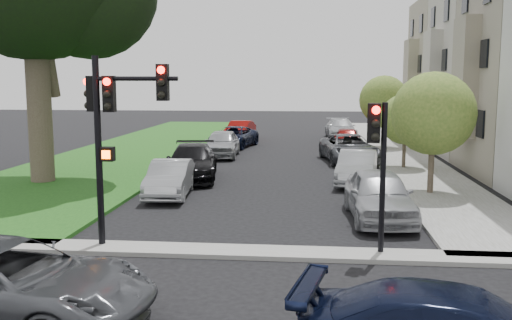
# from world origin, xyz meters

# --- Properties ---
(ground) EXTENTS (140.00, 140.00, 0.00)m
(ground) POSITION_xyz_m (0.00, 0.00, 0.00)
(ground) COLOR black
(ground) RESTS_ON ground
(grass_strip) EXTENTS (8.00, 44.00, 0.12)m
(grass_strip) POSITION_xyz_m (-9.00, 24.00, 0.06)
(grass_strip) COLOR #194514
(grass_strip) RESTS_ON ground
(sidewalk_right) EXTENTS (3.50, 44.00, 0.12)m
(sidewalk_right) POSITION_xyz_m (6.75, 24.00, 0.06)
(sidewalk_right) COLOR slate
(sidewalk_right) RESTS_ON ground
(sidewalk_cross) EXTENTS (60.00, 1.00, 0.12)m
(sidewalk_cross) POSITION_xyz_m (0.00, 2.00, 0.06)
(sidewalk_cross) COLOR slate
(sidewalk_cross) RESTS_ON ground
(house_c) EXTENTS (7.70, 7.55, 15.97)m
(house_c) POSITION_xyz_m (12.45, 23.00, 6.93)
(house_c) COLOR #A9A6A0
(house_c) RESTS_ON ground
(house_d) EXTENTS (7.70, 7.55, 15.97)m
(house_d) POSITION_xyz_m (12.45, 30.50, 6.93)
(house_d) COLOR #AEA988
(house_d) RESTS_ON ground
(small_tree_a) EXTENTS (3.14, 3.14, 4.71)m
(small_tree_a) POSITION_xyz_m (6.20, 10.13, 3.13)
(small_tree_a) COLOR #42382A
(small_tree_a) RESTS_ON ground
(small_tree_b) EXTENTS (2.49, 2.49, 3.73)m
(small_tree_b) POSITION_xyz_m (6.20, 16.60, 2.48)
(small_tree_b) COLOR #42382A
(small_tree_b) RESTS_ON ground
(small_tree_c) EXTENTS (3.13, 3.13, 4.69)m
(small_tree_c) POSITION_xyz_m (6.20, 25.23, 3.12)
(small_tree_c) COLOR #42382A
(small_tree_c) RESTS_ON ground
(traffic_signal_main) EXTENTS (2.43, 0.63, 5.00)m
(traffic_signal_main) POSITION_xyz_m (-3.41, 2.23, 3.45)
(traffic_signal_main) COLOR black
(traffic_signal_main) RESTS_ON ground
(traffic_signal_secondary) EXTENTS (0.51, 0.41, 3.85)m
(traffic_signal_secondary) POSITION_xyz_m (3.29, 2.19, 2.69)
(traffic_signal_secondary) COLOR black
(traffic_signal_secondary) RESTS_ON ground
(car_cross_near) EXTENTS (5.73, 3.08, 1.53)m
(car_cross_near) POSITION_xyz_m (-3.79, -2.60, 0.76)
(car_cross_near) COLOR #3F4247
(car_cross_near) RESTS_ON ground
(car_parked_0) EXTENTS (2.12, 4.76, 1.59)m
(car_parked_0) POSITION_xyz_m (3.80, 6.03, 0.80)
(car_parked_0) COLOR #999BA0
(car_parked_0) RESTS_ON ground
(car_parked_1) EXTENTS (2.11, 4.46, 1.41)m
(car_parked_1) POSITION_xyz_m (3.59, 12.28, 0.71)
(car_parked_1) COLOR #999BA0
(car_parked_1) RESTS_ON ground
(car_parked_2) EXTENTS (3.32, 5.73, 1.50)m
(car_parked_2) POSITION_xyz_m (3.65, 18.82, 0.75)
(car_parked_2) COLOR #3F4247
(car_parked_2) RESTS_ON ground
(car_parked_3) EXTENTS (1.79, 4.10, 1.38)m
(car_parked_3) POSITION_xyz_m (3.90, 24.63, 0.69)
(car_parked_3) COLOR maroon
(car_parked_3) RESTS_ON ground
(car_parked_4) EXTENTS (2.40, 5.26, 1.49)m
(car_parked_4) POSITION_xyz_m (3.80, 31.55, 0.75)
(car_parked_4) COLOR #999BA0
(car_parked_4) RESTS_ON ground
(car_parked_5) EXTENTS (1.77, 4.23, 1.36)m
(car_parked_5) POSITION_xyz_m (-3.67, 8.99, 0.68)
(car_parked_5) COLOR #999BA0
(car_parked_5) RESTS_ON ground
(car_parked_6) EXTENTS (2.88, 5.55, 1.54)m
(car_parked_6) POSITION_xyz_m (-3.64, 12.79, 0.77)
(car_parked_6) COLOR black
(car_parked_6) RESTS_ON ground
(car_parked_7) EXTENTS (2.06, 4.66, 1.56)m
(car_parked_7) POSITION_xyz_m (-3.49, 20.34, 0.78)
(car_parked_7) COLOR #999BA0
(car_parked_7) RESTS_ON ground
(car_parked_8) EXTENTS (3.14, 5.24, 1.36)m
(car_parked_8) POSITION_xyz_m (-3.48, 25.08, 0.68)
(car_parked_8) COLOR black
(car_parked_8) RESTS_ON ground
(car_parked_9) EXTENTS (2.04, 4.42, 1.41)m
(car_parked_9) POSITION_xyz_m (-3.64, 29.80, 0.70)
(car_parked_9) COLOR maroon
(car_parked_9) RESTS_ON ground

